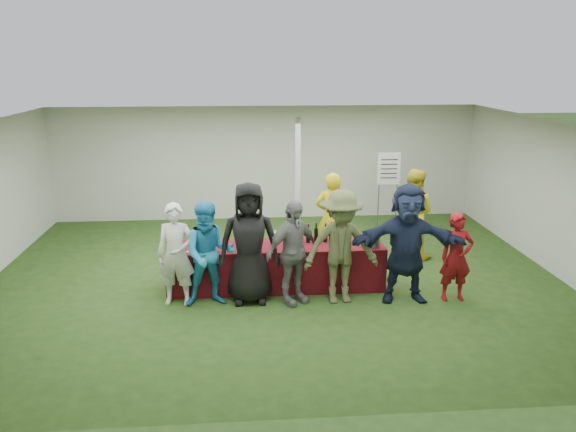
{
  "coord_description": "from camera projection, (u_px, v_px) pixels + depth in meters",
  "views": [
    {
      "loc": [
        -0.52,
        -9.21,
        3.75
      ],
      "look_at": [
        0.19,
        -0.34,
        1.25
      ],
      "focal_mm": 35.0,
      "sensor_mm": 36.0,
      "label": 1
    }
  ],
  "objects": [
    {
      "name": "customer_6",
      "position": [
        456.0,
        257.0,
        8.88
      ],
      "size": [
        0.53,
        0.35,
        1.44
      ],
      "primitive_type": "imported",
      "rotation": [
        0.0,
        0.0,
        0.01
      ],
      "color": "maroon",
      "rests_on": "ground"
    },
    {
      "name": "wine_list_sign",
      "position": [
        389.0,
        175.0,
        12.2
      ],
      "size": [
        0.5,
        0.03,
        1.8
      ],
      "color": "slate",
      "rests_on": "ground"
    },
    {
      "name": "staff_back",
      "position": [
        412.0,
        213.0,
        10.83
      ],
      "size": [
        1.07,
        1.01,
        1.74
      ],
      "primitive_type": "imported",
      "rotation": [
        0.0,
        0.0,
        2.57
      ],
      "color": "yellow",
      "rests_on": "ground"
    },
    {
      "name": "customer_3",
      "position": [
        293.0,
        253.0,
        8.74
      ],
      "size": [
        1.05,
        0.87,
        1.68
      ],
      "primitive_type": "imported",
      "rotation": [
        0.0,
        0.0,
        0.57
      ],
      "color": "slate",
      "rests_on": "ground"
    },
    {
      "name": "customer_2",
      "position": [
        249.0,
        243.0,
        8.77
      ],
      "size": [
        0.95,
        0.62,
        1.94
      ],
      "primitive_type": "imported",
      "rotation": [
        0.0,
        0.0,
        0.01
      ],
      "color": "black",
      "rests_on": "ground"
    },
    {
      "name": "staff_pourer",
      "position": [
        332.0,
        218.0,
        10.53
      ],
      "size": [
        0.72,
        0.57,
        1.74
      ],
      "primitive_type": "imported",
      "rotation": [
        0.0,
        0.0,
        2.88
      ],
      "color": "gold",
      "rests_on": "ground"
    },
    {
      "name": "wine_bottles",
      "position": [
        316.0,
        235.0,
        9.53
      ],
      "size": [
        0.9,
        0.16,
        0.32
      ],
      "color": "black",
      "rests_on": "serving_table"
    },
    {
      "name": "tent",
      "position": [
        298.0,
        189.0,
        10.72
      ],
      "size": [
        10.0,
        10.0,
        10.0
      ],
      "color": "white",
      "rests_on": "ground"
    },
    {
      "name": "water_bottle",
      "position": [
        275.0,
        238.0,
        9.41
      ],
      "size": [
        0.07,
        0.07,
        0.23
      ],
      "color": "silver",
      "rests_on": "serving_table"
    },
    {
      "name": "customer_5",
      "position": [
        406.0,
        243.0,
        8.8
      ],
      "size": [
        1.81,
        0.69,
        1.91
      ],
      "primitive_type": "imported",
      "rotation": [
        0.0,
        0.0,
        -0.07
      ],
      "color": "#17203B",
      "rests_on": "ground"
    },
    {
      "name": "bar_towel",
      "position": [
        365.0,
        241.0,
        9.52
      ],
      "size": [
        0.25,
        0.18,
        0.03
      ],
      "primitive_type": "cube",
      "color": "white",
      "rests_on": "serving_table"
    },
    {
      "name": "customer_4",
      "position": [
        341.0,
        247.0,
        8.76
      ],
      "size": [
        1.23,
        0.77,
        1.83
      ],
      "primitive_type": "imported",
      "rotation": [
        0.0,
        0.0,
        0.08
      ],
      "color": "#4C542F",
      "rests_on": "ground"
    },
    {
      "name": "serving_table",
      "position": [
        276.0,
        266.0,
        9.47
      ],
      "size": [
        3.6,
        0.8,
        0.75
      ],
      "primitive_type": "cube",
      "color": "maroon",
      "rests_on": "ground"
    },
    {
      "name": "customer_0",
      "position": [
        176.0,
        255.0,
        8.71
      ],
      "size": [
        0.64,
        0.46,
        1.63
      ],
      "primitive_type": "imported",
      "rotation": [
        0.0,
        0.0,
        -0.11
      ],
      "color": "silver",
      "rests_on": "ground"
    },
    {
      "name": "ground",
      "position": [
        276.0,
        279.0,
        9.89
      ],
      "size": [
        60.0,
        60.0,
        0.0
      ],
      "primitive_type": "plane",
      "color": "#284719",
      "rests_on": "ground"
    },
    {
      "name": "customer_1",
      "position": [
        210.0,
        254.0,
        8.68
      ],
      "size": [
        0.87,
        0.72,
        1.67
      ],
      "primitive_type": "imported",
      "rotation": [
        0.0,
        0.0,
        0.11
      ],
      "color": "#2288BF",
      "rests_on": "ground"
    },
    {
      "name": "dump_bucket",
      "position": [
        373.0,
        242.0,
        9.25
      ],
      "size": [
        0.22,
        0.22,
        0.18
      ],
      "primitive_type": "cylinder",
      "color": "slate",
      "rests_on": "serving_table"
    },
    {
      "name": "wine_glasses",
      "position": [
        220.0,
        245.0,
        9.02
      ],
      "size": [
        1.21,
        0.13,
        0.16
      ],
      "color": "silver",
      "rests_on": "serving_table"
    }
  ]
}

